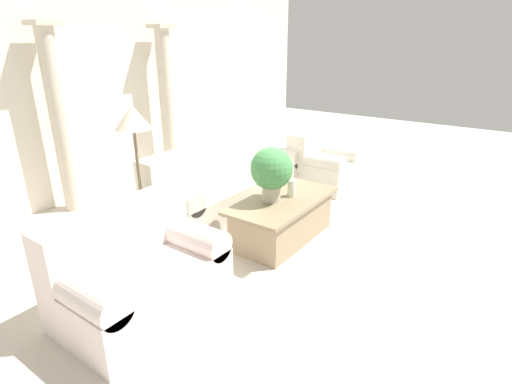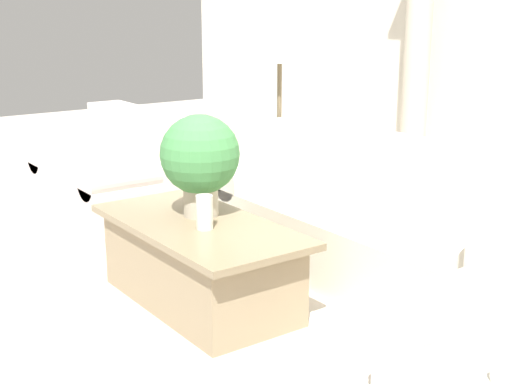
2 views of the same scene
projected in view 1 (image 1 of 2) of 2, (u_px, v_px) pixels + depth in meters
The scene contains 11 objects.
ground_plane at pixel (260, 228), 4.94m from camera, with size 16.00×16.00×0.00m, color beige.
wall_back at pixel (108, 82), 5.84m from camera, with size 10.00×0.06×3.20m.
sofa_long at pixel (227, 182), 5.46m from camera, with size 2.45×0.86×0.89m.
loveseat at pixel (137, 271), 3.36m from camera, with size 1.35×0.86×0.89m.
coffee_table at pixel (283, 218), 4.60m from camera, with size 1.42×0.71×0.50m.
potted_plant at pixel (271, 170), 4.34m from camera, with size 0.47×0.47×0.61m.
pillar_candle at pixel (291, 188), 4.55m from camera, with size 0.09×0.09×0.19m.
floor_lamp at pixel (133, 124), 4.20m from camera, with size 0.38×0.38×1.55m.
column_left at pixel (60, 120), 5.07m from camera, with size 0.32×0.32×2.39m.
column_right at pixel (167, 102), 6.45m from camera, with size 0.32×0.32×2.39m.
armchair at pixel (321, 164), 6.23m from camera, with size 0.85×0.87×0.85m.
Camera 1 is at (-3.66, -2.54, 2.20)m, focal length 28.00 mm.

